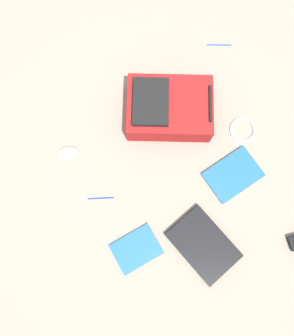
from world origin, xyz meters
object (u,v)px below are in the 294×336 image
(book_comic, at_px, (136,249))
(pen_blue, at_px, (219,45))
(laptop, at_px, (203,245))
(book_red, at_px, (233,175))
(backpack, at_px, (168,108))
(computer_mouse, at_px, (68,153))
(cable_coil, at_px, (243,130))
(pen_black, at_px, (101,198))

(book_comic, height_order, pen_blue, book_comic)
(laptop, bearing_deg, book_comic, -103.72)
(book_red, distance_m, pen_blue, 0.76)
(book_red, height_order, book_comic, book_red)
(laptop, xyz_separation_m, book_comic, (-0.08, -0.33, -0.01))
(backpack, distance_m, computer_mouse, 0.58)
(book_comic, relative_size, cable_coil, 1.85)
(book_red, xyz_separation_m, pen_black, (-0.09, -0.70, -0.01))
(book_red, distance_m, book_comic, 0.64)
(backpack, height_order, pen_black, backpack)
(computer_mouse, height_order, pen_blue, computer_mouse)
(computer_mouse, bearing_deg, pen_black, 31.43)
(pen_black, bearing_deg, cable_coil, 98.71)
(pen_black, bearing_deg, book_red, 82.63)
(backpack, bearing_deg, cable_coil, 59.48)
(backpack, bearing_deg, pen_blue, 126.49)
(book_comic, distance_m, pen_black, 0.32)
(computer_mouse, bearing_deg, backpack, 107.81)
(laptop, xyz_separation_m, pen_blue, (-1.03, 0.46, -0.01))
(pen_black, xyz_separation_m, pen_blue, (-0.65, 0.89, 0.00))
(book_red, bearing_deg, cable_coil, 147.78)
(laptop, relative_size, book_comic, 1.56)
(laptop, relative_size, computer_mouse, 3.69)
(book_red, bearing_deg, book_comic, -70.45)
(cable_coil, bearing_deg, book_comic, -59.63)
(cable_coil, bearing_deg, backpack, -120.52)
(backpack, xyz_separation_m, cable_coil, (0.21, 0.36, -0.07))
(pen_blue, bearing_deg, backpack, -53.51)
(cable_coil, bearing_deg, laptop, -38.43)
(book_red, bearing_deg, pen_blue, 165.50)
(book_comic, xyz_separation_m, pen_blue, (-0.95, 0.79, -0.00))
(laptop, height_order, computer_mouse, same)
(computer_mouse, xyz_separation_m, pen_blue, (-0.36, 0.99, -0.01))
(laptop, distance_m, book_comic, 0.34)
(laptop, distance_m, book_red, 0.40)
(laptop, xyz_separation_m, cable_coil, (-0.51, 0.41, -0.01))
(book_red, height_order, cable_coil, book_red)
(book_comic, relative_size, pen_blue, 1.86)
(book_comic, relative_size, computer_mouse, 2.37)
(cable_coil, xyz_separation_m, pen_blue, (-0.52, 0.05, -0.00))
(laptop, relative_size, pen_black, 2.96)
(book_comic, distance_m, cable_coil, 0.85)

